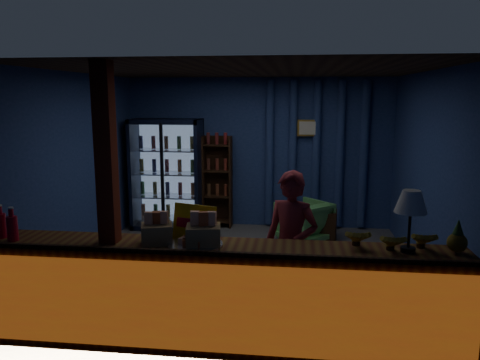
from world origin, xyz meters
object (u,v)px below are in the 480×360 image
Objects in this scene: green_chair at (304,222)px; table_lamp at (411,204)px; pastry_tray at (195,243)px; shopkeeper at (291,247)px.

green_chair is 1.31× the size of table_lamp.
table_lamp is at bearing 2.24° from pastry_tray.
shopkeeper is 2.70m from green_chair.
shopkeeper is 2.17× the size of green_chair.
shopkeeper is at bearing 42.44° from green_chair.
table_lamp is at bearing 61.08° from green_chair.
table_lamp is (1.87, 0.07, 0.40)m from pastry_tray.
shopkeeper is 2.84× the size of table_lamp.
table_lamp is (1.02, -0.52, 0.60)m from shopkeeper.
shopkeeper reaches higher than green_chair.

